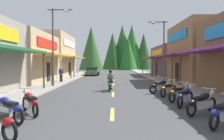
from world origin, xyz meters
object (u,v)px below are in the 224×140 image
motorcycle_parked_right_4 (168,88)px  motorcycle_parked_left_1 (8,108)px  motorcycle_parked_right_0 (224,112)px  motorcycle_parked_right_3 (179,92)px  rider_cruising_lead (111,82)px  parked_car_curbside (93,71)px  streetlamp_right (161,43)px  streetlamp_left (56,37)px  motorcycle_parked_left_2 (30,102)px  motorcycle_parked_right_1 (202,102)px  pedestrian_by_shop (61,73)px  motorcycle_parked_right_2 (185,96)px  motorcycle_parked_right_5 (161,86)px

motorcycle_parked_right_4 → motorcycle_parked_left_1: bearing=170.6°
motorcycle_parked_right_0 → motorcycle_parked_right_3: bearing=47.8°
rider_cruising_lead → parked_car_curbside: (-3.26, 20.29, 0.03)m
streetlamp_right → motorcycle_parked_right_4: size_ratio=3.63×
streetlamp_right → streetlamp_left: bearing=-157.5°
motorcycle_parked_left_1 → motorcycle_parked_left_2: size_ratio=0.96×
motorcycle_parked_right_0 → motorcycle_parked_right_1: bearing=48.8°
motorcycle_parked_right_4 → motorcycle_parked_left_2: size_ratio=0.96×
motorcycle_parked_left_2 → parked_car_curbside: parked_car_curbside is taller
motorcycle_parked_left_2 → rider_cruising_lead: size_ratio=0.84×
motorcycle_parked_right_3 → pedestrian_by_shop: (-9.05, 11.26, 0.49)m
motorcycle_parked_right_1 → motorcycle_parked_right_4: (-0.16, 5.06, 0.00)m
motorcycle_parked_left_2 → pedestrian_by_shop: pedestrian_by_shop is taller
streetlamp_right → motorcycle_parked_right_1: bearing=-94.7°
streetlamp_right → motorcycle_parked_right_3: size_ratio=3.95×
streetlamp_right → parked_car_curbside: streetlamp_right is taller
streetlamp_right → rider_cruising_lead: size_ratio=2.92×
motorcycle_parked_right_3 → rider_cruising_lead: 5.97m
streetlamp_left → rider_cruising_lead: 6.19m
streetlamp_left → motorcycle_parked_right_2: size_ratio=3.67×
motorcycle_parked_right_4 → parked_car_curbside: (-6.92, 22.99, 0.20)m
motorcycle_parked_right_3 → motorcycle_parked_right_4: 1.90m
streetlamp_left → parked_car_curbside: 18.54m
streetlamp_left → pedestrian_by_shop: (-0.67, 4.53, -3.26)m
streetlamp_left → motorcycle_parked_right_5: bearing=-23.0°
rider_cruising_lead → parked_car_curbside: rider_cruising_lead is taller
rider_cruising_lead → motorcycle_parked_right_0: bearing=-152.9°
streetlamp_right → motorcycle_parked_right_2: streetlamp_right is taller
motorcycle_parked_right_3 → motorcycle_parked_right_5: 3.34m
streetlamp_left → motorcycle_parked_right_1: 13.51m
motorcycle_parked_right_0 → motorcycle_parked_right_5: 8.26m
motorcycle_parked_left_2 → parked_car_curbside: bearing=-35.2°
streetlamp_right → motorcycle_parked_right_0: streetlamp_right is taller
motorcycle_parked_right_0 → motorcycle_parked_right_3: size_ratio=1.03×
motorcycle_parked_right_5 → pedestrian_by_shop: (-8.71, 7.94, 0.49)m
motorcycle_parked_left_2 → motorcycle_parked_right_2: bearing=-111.0°
parked_car_curbside → motorcycle_parked_right_5: bearing=-162.8°
motorcycle_parked_right_5 → motorcycle_parked_right_0: bearing=-121.3°
motorcycle_parked_right_4 → motorcycle_parked_left_1: same height
motorcycle_parked_right_2 → motorcycle_parked_right_4: 3.28m
rider_cruising_lead → motorcycle_parked_left_2: bearing=162.6°
streetlamp_right → rider_cruising_lead: (-4.95, -6.08, -3.40)m
motorcycle_parked_right_2 → parked_car_curbside: size_ratio=0.42×
parked_car_curbside → motorcycle_parked_right_3: bearing=-164.3°
motorcycle_parked_right_3 → motorcycle_parked_right_2: bearing=-139.1°
motorcycle_parked_left_2 → motorcycle_parked_right_1: bearing=-125.5°
motorcycle_parked_right_1 → motorcycle_parked_right_3: same height
motorcycle_parked_right_1 → rider_cruising_lead: bearing=77.4°
streetlamp_right → motorcycle_parked_right_1: 14.34m
motorcycle_parked_right_2 → pedestrian_by_shop: bearing=71.1°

